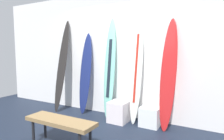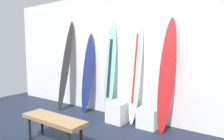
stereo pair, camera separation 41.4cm
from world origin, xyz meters
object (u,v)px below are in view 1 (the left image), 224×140
object	(u,v)px
surfboard_navy	(86,73)
surfboard_ivory	(137,69)
surfboard_charcoal	(62,66)
surfboard_crimson	(168,74)
display_block_left	(119,112)
surfboard_seafoam	(110,69)
bench	(60,123)
display_block_center	(150,116)

from	to	relation	value
surfboard_navy	surfboard_ivory	size ratio (longest dim) A/B	0.84
surfboard_charcoal	surfboard_crimson	size ratio (longest dim) A/B	1.06
display_block_left	surfboard_ivory	bearing A→B (deg)	26.94
surfboard_navy	surfboard_ivory	xyz separation A→B (m)	(1.30, -0.03, 0.17)
surfboard_seafoam	surfboard_crimson	bearing A→B (deg)	-2.37
surfboard_seafoam	surfboard_charcoal	bearing A→B (deg)	-174.71
surfboard_navy	bench	size ratio (longest dim) A/B	1.63
surfboard_charcoal	surfboard_seafoam	xyz separation A→B (m)	(1.28, 0.12, -0.03)
surfboard_ivory	display_block_center	distance (m)	0.98
bench	surfboard_charcoal	bearing A→B (deg)	131.82
surfboard_charcoal	display_block_center	xyz separation A→B (m)	(2.24, 0.04, -0.91)
surfboard_charcoal	surfboard_seafoam	world-z (taller)	surfboard_charcoal
surfboard_crimson	display_block_center	size ratio (longest dim) A/B	5.54
surfboard_seafoam	display_block_center	size ratio (longest dim) A/B	5.78
display_block_center	bench	xyz separation A→B (m)	(-0.92, -1.51, 0.20)
display_block_center	surfboard_navy	bearing A→B (deg)	177.14
display_block_left	display_block_center	bearing A→B (deg)	9.68
surfboard_seafoam	bench	world-z (taller)	surfboard_seafoam
surfboard_ivory	bench	bearing A→B (deg)	-110.96
surfboard_charcoal	surfboard_seafoam	bearing A→B (deg)	5.29
surfboard_ivory	surfboard_crimson	distance (m)	0.65
surfboard_seafoam	surfboard_ivory	distance (m)	0.64
surfboard_navy	display_block_center	world-z (taller)	surfboard_navy
surfboard_crimson	display_block_left	distance (m)	1.28
bench	display_block_left	bearing A→B (deg)	78.78
surfboard_charcoal	display_block_center	world-z (taller)	surfboard_charcoal
surfboard_seafoam	display_block_left	bearing A→B (deg)	-30.80
surfboard_seafoam	bench	bearing A→B (deg)	-88.44
bench	surfboard_ivory	bearing A→B (deg)	69.04
surfboard_navy	surfboard_crimson	xyz separation A→B (m)	(1.94, -0.05, 0.10)
display_block_center	bench	distance (m)	1.78
surfboard_charcoal	surfboard_crimson	world-z (taller)	surfboard_charcoal
display_block_center	surfboard_seafoam	bearing A→B (deg)	175.14
surfboard_seafoam	display_block_center	bearing A→B (deg)	-4.86
surfboard_charcoal	surfboard_seafoam	distance (m)	1.28
surfboard_navy	display_block_left	bearing A→B (deg)	-11.05
display_block_center	surfboard_crimson	bearing A→B (deg)	5.09
surfboard_navy	surfboard_crimson	bearing A→B (deg)	-1.54
surfboard_seafoam	surfboard_crimson	size ratio (longest dim) A/B	1.04
surfboard_charcoal	surfboard_navy	xyz separation A→B (m)	(0.62, 0.12, -0.15)
display_block_center	surfboard_charcoal	bearing A→B (deg)	-179.07
surfboard_charcoal	bench	xyz separation A→B (m)	(1.32, -1.47, -0.71)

